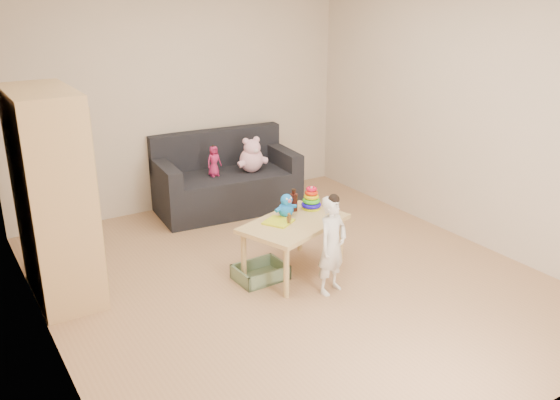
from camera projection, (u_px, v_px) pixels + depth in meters
room at (291, 135)px, 4.81m from camera, size 4.50×4.50×4.50m
wardrobe at (53, 197)px, 4.71m from camera, size 0.48×0.95×1.72m
sofa at (227, 191)px, 6.78m from camera, size 1.64×0.92×0.44m
play_table at (294, 247)px, 5.29m from camera, size 1.08×0.87×0.49m
storage_bin at (261, 272)px, 5.22m from camera, size 0.45×0.34×0.13m
toddler at (332, 247)px, 4.89m from camera, size 0.35×0.28×0.82m
pink_bear at (251, 157)px, 6.69m from camera, size 0.32×0.28×0.34m
doll at (214, 161)px, 6.54m from camera, size 0.18×0.13×0.33m
ring_stacker at (311, 200)px, 5.47m from camera, size 0.19×0.19×0.21m
brown_bottle at (294, 202)px, 5.42m from camera, size 0.07×0.07×0.21m
blue_plush at (286, 205)px, 5.27m from camera, size 0.21×0.18×0.22m
wooden_figure at (289, 219)px, 5.11m from camera, size 0.06×0.05×0.11m
yellow_book at (278, 222)px, 5.17m from camera, size 0.30×0.30×0.02m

